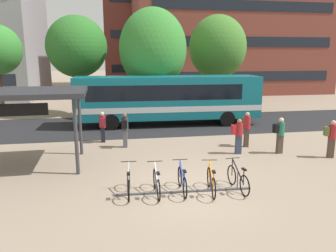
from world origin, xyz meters
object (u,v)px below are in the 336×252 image
object	(u,v)px
commuter_black_pack_3	(125,128)
commuter_olive_pack_0	(331,136)
commuter_black_pack_4	(280,133)
street_tree_2	(77,47)
street_tree_1	(153,49)
city_bus	(169,98)
parked_bicycle_orange_3	(211,182)
street_tree_0	(218,47)
parked_bicycle_silver_0	(129,184)
parked_bicycle_blue_2	(182,181)
parked_bicycle_black_4	(238,179)
parked_bicycle_white_1	(157,183)
commuter_red_pack_1	(238,134)
transit_shelter	(10,96)
commuter_maroon_pack_5	(103,125)
commuter_olive_pack_2	(247,127)

from	to	relation	value
commuter_black_pack_3	commuter_olive_pack_0	bearing A→B (deg)	-102.42
commuter_black_pack_4	street_tree_2	distance (m)	16.36
street_tree_1	commuter_black_pack_3	bearing A→B (deg)	-106.63
city_bus	commuter_black_pack_3	bearing A→B (deg)	-119.59
parked_bicycle_orange_3	street_tree_0	xyz separation A→B (m)	(5.67, 16.93, 4.82)
parked_bicycle_silver_0	parked_bicycle_blue_2	distance (m)	1.77
parked_bicycle_blue_2	commuter_black_pack_4	world-z (taller)	commuter_black_pack_4
parked_bicycle_black_4	city_bus	bearing A→B (deg)	-1.30
commuter_olive_pack_0	parked_bicycle_silver_0	bearing A→B (deg)	-147.61
parked_bicycle_white_1	commuter_red_pack_1	size ratio (longest dim) A/B	1.04
parked_bicycle_blue_2	street_tree_1	world-z (taller)	street_tree_1
street_tree_0	transit_shelter	bearing A→B (deg)	-134.20
commuter_red_pack_1	commuter_black_pack_4	size ratio (longest dim) A/B	0.98
street_tree_1	street_tree_0	bearing A→B (deg)	23.17
commuter_black_pack_3	commuter_maroon_pack_5	xyz separation A→B (m)	(-1.11, 1.22, -0.06)
commuter_olive_pack_2	street_tree_1	distance (m)	10.67
street_tree_0	commuter_olive_pack_0	bearing A→B (deg)	-87.02
parked_bicycle_black_4	commuter_black_pack_4	world-z (taller)	commuter_black_pack_4
commuter_red_pack_1	commuter_maroon_pack_5	xyz separation A→B (m)	(-6.24, 3.21, -0.02)
transit_shelter	city_bus	bearing A→B (deg)	42.45
transit_shelter	commuter_olive_pack_0	distance (m)	13.68
parked_bicycle_black_4	transit_shelter	world-z (taller)	transit_shelter
commuter_black_pack_3	commuter_black_pack_4	xyz separation A→B (m)	(7.06, -2.25, -0.01)
commuter_black_pack_3	street_tree_2	world-z (taller)	street_tree_2
parked_bicycle_white_1	commuter_black_pack_4	distance (m)	7.30
commuter_black_pack_3	street_tree_1	world-z (taller)	street_tree_1
transit_shelter	commuter_olive_pack_2	xyz separation A→B (m)	(10.55, 1.41, -1.94)
parked_bicycle_white_1	parked_bicycle_blue_2	bearing A→B (deg)	-86.51
commuter_red_pack_1	commuter_black_pack_3	distance (m)	5.50
parked_bicycle_blue_2	commuter_olive_pack_2	world-z (taller)	commuter_olive_pack_2
parked_bicycle_white_1	parked_bicycle_orange_3	bearing A→B (deg)	-94.58
parked_bicycle_silver_0	commuter_olive_pack_0	size ratio (longest dim) A/B	1.01
parked_bicycle_white_1	commuter_olive_pack_0	xyz separation A→B (m)	(8.21, 2.64, 0.60)
parked_bicycle_silver_0	commuter_maroon_pack_5	distance (m)	7.09
parked_bicycle_white_1	commuter_olive_pack_2	xyz separation A→B (m)	(5.25, 5.04, 0.64)
commuter_black_pack_4	street_tree_0	bearing A→B (deg)	82.61
parked_bicycle_white_1	parked_bicycle_orange_3	xyz separation A→B (m)	(1.81, -0.17, 0.00)
commuter_black_pack_4	commuter_maroon_pack_5	world-z (taller)	commuter_black_pack_4
parked_bicycle_silver_0	commuter_olive_pack_2	world-z (taller)	commuter_olive_pack_2
commuter_olive_pack_0	street_tree_0	size ratio (longest dim) A/B	0.22
street_tree_1	street_tree_2	distance (m)	5.75
commuter_maroon_pack_5	street_tree_2	xyz separation A→B (m)	(-1.92, 8.70, 4.24)
parked_bicycle_orange_3	transit_shelter	xyz separation A→B (m)	(-7.10, 3.80, 2.58)
commuter_maroon_pack_5	street_tree_1	bearing A→B (deg)	-31.93
commuter_olive_pack_0	commuter_black_pack_4	world-z (taller)	commuter_olive_pack_0
commuter_black_pack_3	commuter_black_pack_4	size ratio (longest dim) A/B	1.01
city_bus	street_tree_1	world-z (taller)	street_tree_1
city_bus	street_tree_1	bearing A→B (deg)	102.64
parked_bicycle_silver_0	transit_shelter	xyz separation A→B (m)	(-4.40, 3.50, 2.58)
commuter_maroon_pack_5	street_tree_0	xyz separation A→B (m)	(9.36, 9.63, 4.27)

